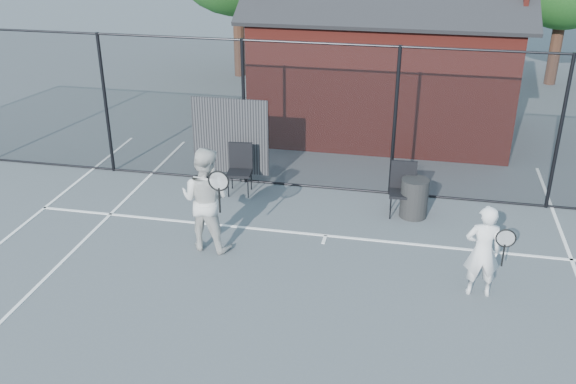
% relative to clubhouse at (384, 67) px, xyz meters
% --- Properties ---
extents(ground, '(80.00, 80.00, 0.00)m').
position_rel_clubhouse_xyz_m(ground, '(-0.50, -9.00, -1.61)').
color(ground, '#4F565A').
rests_on(ground, ground).
extents(fence, '(22.04, 3.00, 3.00)m').
position_rel_clubhouse_xyz_m(fence, '(-0.80, -4.00, -0.16)').
color(fence, black).
rests_on(fence, ground).
extents(clubhouse, '(6.50, 4.36, 4.19)m').
position_rel_clubhouse_xyz_m(clubhouse, '(0.00, 0.00, 0.00)').
color(clubhouse, maroon).
rests_on(clubhouse, ground).
extents(player_front, '(0.67, 0.50, 1.47)m').
position_rel_clubhouse_xyz_m(player_front, '(2.02, -7.33, -0.87)').
color(player_front, silver).
rests_on(player_front, ground).
extents(player_back, '(1.02, 0.80, 1.80)m').
position_rel_clubhouse_xyz_m(player_back, '(-2.42, -6.78, -0.71)').
color(player_back, silver).
rests_on(player_back, ground).
extents(chair_left, '(0.52, 0.54, 0.99)m').
position_rel_clubhouse_xyz_m(chair_left, '(-2.47, -4.57, -1.11)').
color(chair_left, black).
rests_on(chair_left, ground).
extents(chair_right, '(0.50, 0.52, 0.99)m').
position_rel_clubhouse_xyz_m(chair_right, '(0.76, -4.90, -1.11)').
color(chair_right, black).
rests_on(chair_right, ground).
extents(waste_bin, '(0.58, 0.58, 0.75)m').
position_rel_clubhouse_xyz_m(waste_bin, '(0.99, -4.90, -1.23)').
color(waste_bin, black).
rests_on(waste_bin, ground).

